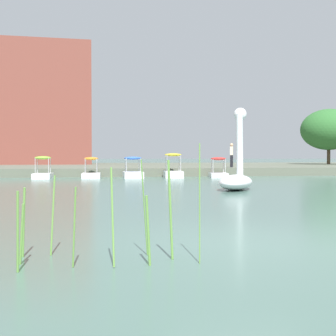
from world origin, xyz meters
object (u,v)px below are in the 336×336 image
Objects in this scene: pedal_boat_blue at (133,171)px; pedal_boat_lime at (43,172)px; pedal_boat_red at (218,171)px; pedal_boat_orange at (91,172)px; person_on_path at (232,154)px; swan_boat at (236,174)px; tree_broadleaf_behind_dock at (329,130)px; pedal_boat_yellow at (173,170)px.

pedal_boat_lime reaches higher than pedal_boat_blue.
pedal_boat_red is at bearing -0.19° from pedal_boat_blue.
pedal_boat_orange is at bearing 2.11° from pedal_boat_lime.
swan_boat is at bearing -106.31° from person_on_path.
pedal_boat_blue is at bearing -146.64° from tree_broadleaf_behind_dock.
pedal_boat_blue is (-3.56, 10.86, -0.24)m from swan_boat.
tree_broadleaf_behind_dock reaches higher than pedal_boat_lime.
pedal_boat_orange is at bearing 178.43° from pedal_boat_yellow.
swan_boat is 0.47× the size of tree_broadleaf_behind_dock.
pedal_boat_blue is 1.06× the size of pedal_boat_orange.
pedal_boat_lime is at bearing -152.71° from tree_broadleaf_behind_dock.
pedal_boat_blue is 26.06m from tree_broadleaf_behind_dock.
pedal_boat_yellow is (-0.87, 10.95, -0.18)m from swan_boat.
swan_boat is 1.88× the size of pedal_boat_orange.
pedal_boat_orange is 0.25× the size of tree_broadleaf_behind_dock.
pedal_boat_red is 1.02× the size of pedal_boat_blue.
person_on_path is at bearing 14.40° from pedal_boat_lime.
tree_broadleaf_behind_dock is 4.12× the size of person_on_path.
swan_boat is 1.95× the size of person_on_path.
pedal_boat_blue is at bearing 179.81° from pedal_boat_red.
pedal_boat_lime is at bearing 179.31° from pedal_boat_red.
pedal_boat_blue is at bearing -1.19° from pedal_boat_lime.
pedal_boat_red is 4.29m from person_on_path.
pedal_boat_lime is at bearing -177.89° from pedal_boat_orange.
person_on_path reaches higher than pedal_boat_lime.
pedal_boat_lime is (-3.03, -0.11, -0.01)m from pedal_boat_orange.
pedal_boat_blue is (-5.76, 0.02, -0.01)m from pedal_boat_red.
pedal_boat_orange is (-8.45, 0.25, -0.02)m from pedal_boat_red.
swan_boat is 1.64× the size of pedal_boat_yellow.
person_on_path is (10.47, 3.36, 1.16)m from pedal_boat_orange.
tree_broadleaf_behind_dock reaches higher than pedal_boat_yellow.
pedal_boat_yellow reaches higher than pedal_boat_lime.
swan_boat is at bearing -101.47° from pedal_boat_red.
pedal_boat_yellow is 1.19× the size of person_on_path.
pedal_boat_yellow is 2.69m from pedal_boat_blue.
swan_boat reaches higher than pedal_boat_yellow.
person_on_path is (5.10, 3.50, 1.09)m from pedal_boat_yellow.
pedal_boat_red is 21.55m from tree_broadleaf_behind_dock.
pedal_boat_orange is at bearing 119.37° from swan_boat.
pedal_boat_blue is at bearing -4.90° from pedal_boat_orange.
pedal_boat_yellow is at bearing 1.77° from pedal_boat_blue.
pedal_boat_red is 5.76m from pedal_boat_blue.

